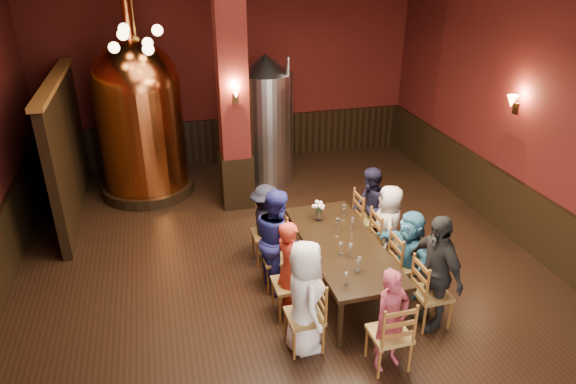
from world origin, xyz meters
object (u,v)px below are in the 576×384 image
object	(u,v)px
person_1	(290,269)
copper_kettle	(140,117)
person_2	(277,239)
dining_table	(342,247)
steel_vessel	(266,120)
rose_vase	(319,208)
person_0	(305,297)

from	to	relation	value
person_1	copper_kettle	bearing A→B (deg)	7.21
person_1	person_2	xyz separation A→B (m)	(-0.01, 0.66, 0.07)
person_2	dining_table	bearing A→B (deg)	-118.60
person_2	person_1	bearing A→B (deg)	172.62
copper_kettle	steel_vessel	bearing A→B (deg)	-1.64
dining_table	copper_kettle	world-z (taller)	copper_kettle
person_1	rose_vase	world-z (taller)	person_1
person_2	rose_vase	bearing A→B (deg)	-70.43
dining_table	rose_vase	size ratio (longest dim) A/B	7.64
person_2	steel_vessel	distance (m)	3.71
dining_table	copper_kettle	size ratio (longest dim) A/B	0.57
person_0	person_2	bearing A→B (deg)	1.00
steel_vessel	copper_kettle	bearing A→B (deg)	178.36
person_2	person_0	bearing A→B (deg)	172.62
rose_vase	copper_kettle	bearing A→B (deg)	126.96
dining_table	rose_vase	world-z (taller)	rose_vase
steel_vessel	person_0	bearing A→B (deg)	-97.48
person_1	copper_kettle	world-z (taller)	copper_kettle
person_1	copper_kettle	xyz separation A→B (m)	(-1.75, 4.34, 0.84)
copper_kettle	person_2	bearing A→B (deg)	-64.60
copper_kettle	rose_vase	size ratio (longest dim) A/B	13.34
person_0	rose_vase	world-z (taller)	person_0
rose_vase	dining_table	bearing A→B (deg)	-80.34
copper_kettle	rose_vase	distance (m)	4.17
person_0	person_2	size ratio (longest dim) A/B	0.97
person_2	copper_kettle	bearing A→B (deg)	17.39
rose_vase	steel_vessel	bearing A→B (deg)	91.25
dining_table	copper_kettle	bearing A→B (deg)	122.41
copper_kettle	steel_vessel	distance (m)	2.42
person_2	rose_vase	distance (m)	0.85
copper_kettle	rose_vase	world-z (taller)	copper_kettle
person_2	copper_kettle	size ratio (longest dim) A/B	0.36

